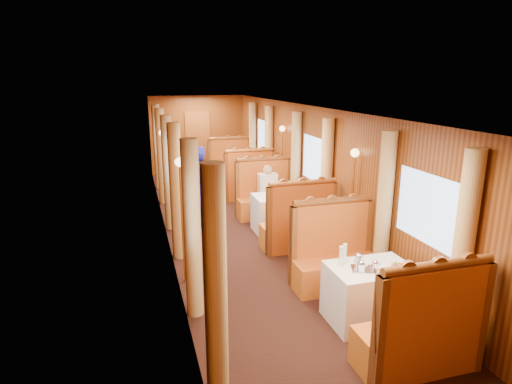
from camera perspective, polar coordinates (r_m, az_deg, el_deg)
name	(u,v)px	position (r m, az deg, el deg)	size (l,w,h in m)	color
floor	(244,234)	(8.66, -1.57, -5.63)	(3.00, 12.00, 0.01)	black
ceiling	(243,108)	(8.12, -1.70, 11.12)	(3.00, 12.00, 0.01)	silver
wall_far	(198,135)	(14.11, -7.80, 7.55)	(3.00, 2.50, 0.01)	brown
wall_near	(480,370)	(3.27, 27.67, -20.32)	(3.00, 2.50, 0.01)	brown
wall_left	(165,178)	(8.07, -12.01, 1.78)	(12.00, 2.50, 0.01)	brown
wall_right	(315,169)	(8.78, 7.90, 3.04)	(12.00, 2.50, 0.01)	brown
doorway_far	(198,143)	(14.11, -7.74, 6.53)	(0.80, 0.04, 2.00)	brown
table_near	(370,294)	(5.81, 14.90, -12.99)	(1.05, 0.72, 0.75)	white
banquette_near_fwd	(420,335)	(5.07, 21.03, -17.35)	(1.30, 0.55, 1.34)	#A93412
banquette_near_aft	(334,259)	(6.58, 10.40, -8.79)	(1.30, 0.55, 1.34)	#A93412
table_mid	(280,213)	(8.74, 3.19, -2.84)	(1.05, 0.72, 0.75)	white
banquette_mid_fwd	(298,227)	(7.82, 5.64, -4.68)	(1.30, 0.55, 1.34)	#A93412
banquette_mid_aft	(265,198)	(9.65, 1.21, -0.79)	(1.30, 0.55, 1.34)	#A93412
table_far	(239,176)	(11.98, -2.32, 2.10)	(1.05, 0.72, 0.75)	white
banquette_far_fwd	(248,183)	(11.01, -1.06, 1.21)	(1.30, 0.55, 1.34)	#A93412
banquette_far_aft	(231,168)	(12.94, -3.40, 3.27)	(1.30, 0.55, 1.34)	#A93412
tea_tray	(365,269)	(5.54, 14.36, -9.95)	(0.34, 0.26, 0.01)	silver
teapot_left	(361,268)	(5.43, 13.87, -9.81)	(0.15, 0.11, 0.12)	silver
teapot_right	(375,267)	(5.52, 15.61, -9.56)	(0.14, 0.10, 0.11)	silver
teapot_back	(358,261)	(5.63, 13.49, -8.90)	(0.15, 0.11, 0.12)	silver
fruit_plate	(396,266)	(5.71, 18.18, -9.35)	(0.20, 0.20, 0.05)	white
cup_inboard	(341,258)	(5.54, 11.26, -8.64)	(0.08, 0.08, 0.26)	white
cup_outboard	(345,255)	(5.63, 11.73, -8.28)	(0.08, 0.08, 0.26)	white
rose_vase_mid	(279,187)	(8.59, 3.12, 0.69)	(0.06, 0.06, 0.36)	silver
rose_vase_far	(239,157)	(11.86, -2.25, 4.69)	(0.06, 0.06, 0.36)	silver
window_left_near	(192,232)	(4.66, -8.59, -5.26)	(1.20, 0.90, 0.01)	#8AADDA
curtain_left_near_a	(216,287)	(4.08, -5.42, -12.45)	(0.22, 0.22, 2.35)	tan
curtain_left_near_b	(192,231)	(5.50, -8.49, -5.13)	(0.22, 0.22, 2.35)	tan
window_right_near	(427,209)	(5.81, 21.86, -2.11)	(1.20, 0.90, 0.01)	#8AADDA
curtain_right_near_a	(462,254)	(5.27, 25.82, -7.43)	(0.22, 0.22, 2.35)	tan
curtain_right_near_b	(384,212)	(6.43, 16.68, -2.61)	(0.22, 0.22, 2.35)	tan
window_left_mid	(165,168)	(8.02, -11.98, 3.18)	(1.20, 0.90, 0.01)	#8AADDA
curtain_left_mid_a	(176,192)	(7.34, -10.57, -0.06)	(0.22, 0.22, 2.35)	tan
curtain_left_mid_b	(168,173)	(8.85, -11.60, 2.47)	(0.22, 0.22, 2.35)	tan
window_right_mid	(315,159)	(8.74, 7.86, 4.32)	(1.20, 0.90, 0.01)	#8AADDA
curtain_right_mid_a	(326,182)	(8.06, 9.33, 1.35)	(0.22, 0.22, 2.35)	tan
curtain_right_mid_b	(296,166)	(9.46, 5.31, 3.51)	(0.22, 0.22, 2.35)	tan
window_left_far	(155,141)	(11.47, -13.35, 6.59)	(1.20, 0.90, 0.01)	#8AADDA
curtain_left_far_a	(162,157)	(10.75, -12.48, 4.61)	(0.22, 0.22, 2.35)	tan
curtain_left_far_b	(158,147)	(12.29, -12.99, 5.85)	(0.22, 0.22, 2.35)	tan
window_right_far	(264,137)	(11.98, 1.07, 7.34)	(1.20, 0.90, 0.01)	#8AADDA
curtain_right_far_a	(269,152)	(11.26, 1.72, 5.42)	(0.22, 0.22, 2.35)	tan
curtain_right_far_b	(253,143)	(12.73, -0.43, 6.54)	(0.22, 0.22, 2.35)	tan
sconce_left_fore	(181,195)	(6.35, -9.94, -0.44)	(0.14, 0.14, 1.95)	#BF8C3F
sconce_right_fore	(353,183)	(7.18, 12.83, 1.22)	(0.14, 0.14, 1.95)	#BF8C3F
sconce_left_aft	(163,155)	(9.76, -12.26, 4.84)	(0.14, 0.14, 1.95)	#BF8C3F
sconce_right_aft	(282,149)	(10.32, 3.49, 5.70)	(0.14, 0.14, 1.95)	#BF8C3F
steward	(197,190)	(8.60, -7.85, 0.22)	(0.64, 0.42, 1.76)	navy
passenger	(268,186)	(9.37, 1.61, 0.74)	(0.40, 0.44, 0.76)	beige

